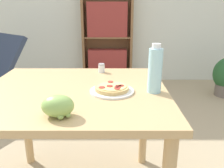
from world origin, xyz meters
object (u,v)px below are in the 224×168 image
object	(u,v)px
pizza_on_plate	(112,89)
bookshelf	(107,41)
grape_bunch	(58,106)
salt_shaker	(102,68)
drink_bottle	(155,70)

from	to	relation	value
pizza_on_plate	bookshelf	distance (m)	2.53
grape_bunch	bookshelf	bearing A→B (deg)	86.92
grape_bunch	bookshelf	world-z (taller)	bookshelf
salt_shaker	bookshelf	bearing A→B (deg)	90.02
pizza_on_plate	salt_shaker	world-z (taller)	salt_shaker
salt_shaker	drink_bottle	bearing A→B (deg)	-52.90
drink_bottle	bookshelf	size ratio (longest dim) A/B	0.18
drink_bottle	grape_bunch	bearing A→B (deg)	-146.93
grape_bunch	salt_shaker	size ratio (longest dim) A/B	2.26
drink_bottle	bookshelf	bearing A→B (deg)	96.67
pizza_on_plate	drink_bottle	size ratio (longest dim) A/B	0.91
grape_bunch	salt_shaker	world-z (taller)	grape_bunch
drink_bottle	salt_shaker	xyz separation A→B (m)	(-0.29, 0.39, -0.09)
drink_bottle	bookshelf	distance (m)	2.55
bookshelf	drink_bottle	bearing A→B (deg)	-83.33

